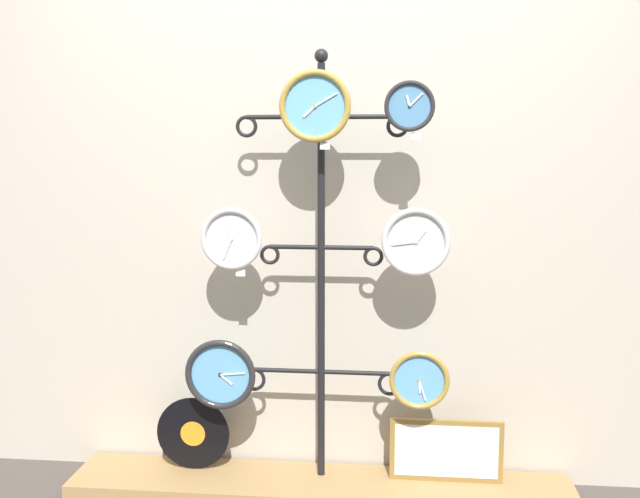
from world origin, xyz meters
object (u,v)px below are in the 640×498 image
at_px(clock_bottom_left, 220,374).
at_px(clock_middle_right, 416,242).
at_px(clock_top_right, 410,106).
at_px(display_stand, 321,357).
at_px(picture_frame, 446,451).
at_px(clock_top_center, 315,106).
at_px(clock_bottom_right, 419,380).
at_px(vinyl_record, 193,433).
at_px(clock_middle_left, 232,239).

bearing_deg(clock_bottom_left, clock_middle_right, -0.53).
bearing_deg(clock_bottom_left, clock_top_right, -2.07).
bearing_deg(clock_middle_right, display_stand, 167.36).
bearing_deg(display_stand, clock_top_right, -16.89).
distance_m(display_stand, picture_frame, 0.68).
xyz_separation_m(clock_top_center, clock_middle_right, (0.41, 0.01, -0.55)).
bearing_deg(clock_top_right, picture_frame, 28.93).
relative_size(display_stand, clock_top_right, 9.46).
relative_size(clock_top_center, clock_bottom_right, 1.17).
bearing_deg(vinyl_record, clock_middle_left, -20.64).
bearing_deg(picture_frame, vinyl_record, 179.77).
height_order(clock_middle_left, picture_frame, clock_middle_left).
bearing_deg(display_stand, clock_bottom_left, -169.22).
distance_m(display_stand, clock_bottom_right, 0.44).
relative_size(vinyl_record, picture_frame, 0.68).
bearing_deg(picture_frame, clock_bottom_left, -175.73).
distance_m(clock_middle_right, clock_bottom_right, 0.58).
bearing_deg(clock_bottom_right, display_stand, 165.79).
relative_size(clock_top_right, clock_middle_left, 0.76).
bearing_deg(clock_bottom_left, clock_middle_left, -1.63).
height_order(clock_top_center, clock_bottom_left, clock_top_center).
bearing_deg(clock_bottom_left, clock_bottom_right, -1.70).
distance_m(clock_top_right, clock_middle_left, 0.91).
bearing_deg(vinyl_record, clock_bottom_right, -5.85).
bearing_deg(picture_frame, clock_top_right, -151.07).
height_order(clock_top_right, picture_frame, clock_top_right).
bearing_deg(clock_middle_right, clock_bottom_left, 179.47).
relative_size(clock_middle_right, clock_bottom_right, 1.12).
relative_size(display_stand, clock_middle_left, 7.22).
bearing_deg(clock_middle_left, clock_bottom_right, -1.70).
height_order(clock_bottom_left, clock_bottom_right, clock_bottom_left).
distance_m(clock_top_center, vinyl_record, 1.56).
height_order(clock_top_center, clock_top_right, clock_top_center).
xyz_separation_m(clock_top_center, clock_middle_left, (-0.36, 0.02, -0.55)).
distance_m(display_stand, clock_top_right, 1.14).
relative_size(clock_middle_right, picture_frame, 0.58).
xyz_separation_m(clock_bottom_right, picture_frame, (0.12, 0.10, -0.35)).
xyz_separation_m(clock_top_center, vinyl_record, (-0.57, 0.10, -1.45)).
bearing_deg(clock_bottom_left, clock_top_center, -2.51).
xyz_separation_m(clock_top_right, clock_bottom_right, (0.06, 0.00, -1.13)).
bearing_deg(clock_middle_right, vinyl_record, 175.03).
bearing_deg(clock_middle_right, clock_top_right, -148.95).
distance_m(clock_bottom_right, vinyl_record, 1.06).
bearing_deg(clock_top_center, clock_top_right, -1.58).
relative_size(clock_top_center, vinyl_record, 0.88).
distance_m(clock_top_center, clock_bottom_right, 1.21).
xyz_separation_m(display_stand, clock_top_right, (0.36, -0.11, 1.07)).
bearing_deg(clock_middle_left, clock_top_right, -2.10).
height_order(display_stand, picture_frame, display_stand).
height_order(display_stand, vinyl_record, display_stand).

